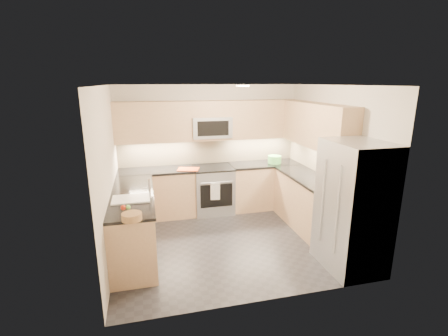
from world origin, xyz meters
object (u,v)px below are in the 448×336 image
(refrigerator, at_px, (353,207))
(gas_range, at_px, (213,190))
(utensil_bowl, at_px, (275,159))
(cutting_board, at_px, (188,169))
(fruit_basket, at_px, (132,217))
(microwave, at_px, (211,127))

(refrigerator, bearing_deg, gas_range, 120.88)
(utensil_bowl, relative_size, cutting_board, 0.69)
(cutting_board, bearing_deg, fruit_basket, -114.35)
(gas_range, height_order, utensil_bowl, utensil_bowl)
(utensil_bowl, bearing_deg, microwave, 172.98)
(refrigerator, height_order, utensil_bowl, refrigerator)
(microwave, bearing_deg, gas_range, -90.00)
(gas_range, bearing_deg, cutting_board, -168.10)
(microwave, distance_m, fruit_basket, 2.89)
(fruit_basket, bearing_deg, microwave, 58.33)
(cutting_board, bearing_deg, utensil_bowl, 2.30)
(microwave, bearing_deg, fruit_basket, -121.67)
(fruit_basket, bearing_deg, gas_range, 56.93)
(refrigerator, bearing_deg, utensil_bowl, 94.04)
(microwave, height_order, fruit_basket, microwave)
(gas_range, distance_m, microwave, 1.25)
(utensil_bowl, bearing_deg, cutting_board, -177.70)
(gas_range, xyz_separation_m, utensil_bowl, (1.28, -0.03, 0.56))
(refrigerator, height_order, fruit_basket, refrigerator)
(cutting_board, bearing_deg, refrigerator, -50.04)
(refrigerator, bearing_deg, microwave, 119.62)
(gas_range, relative_size, fruit_basket, 3.79)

